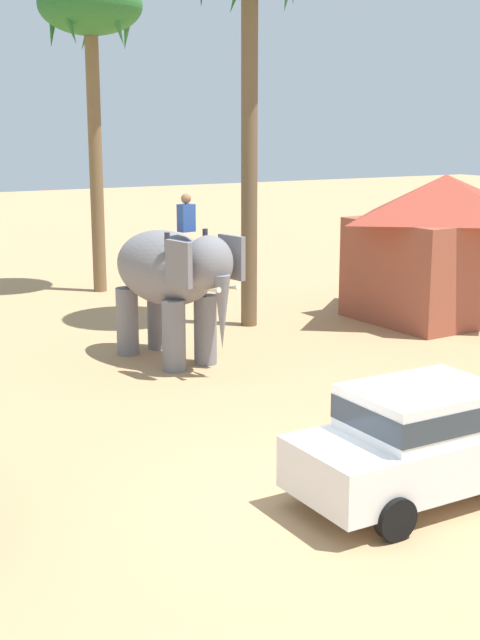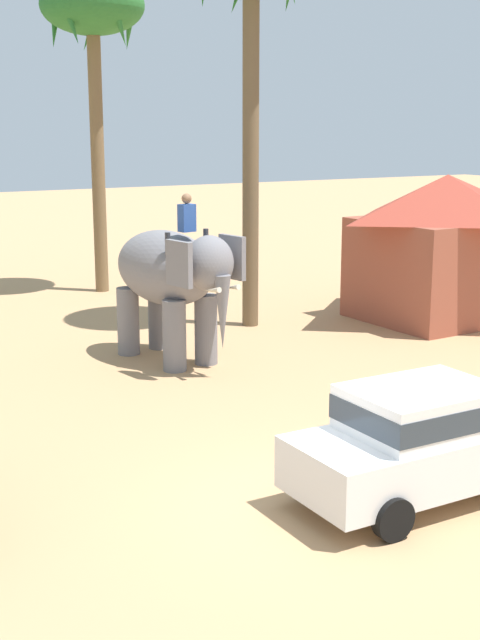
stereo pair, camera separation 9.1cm
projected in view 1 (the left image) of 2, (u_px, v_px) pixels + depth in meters
ground_plane at (321, 503)px, 12.64m from camera, size 120.00×120.00×0.00m
car_sedan_foreground at (425, 437)px, 12.63m from camera, size 4.11×1.91×1.70m
elephant_with_mahout at (171, 276)px, 19.71m from camera, size 2.19×4.00×3.88m
palm_tree_leaning_seaward at (91, 17)px, 26.62m from camera, size 3.20×3.20×9.78m
roadside_hut at (443, 243)px, 24.19m from camera, size 5.19×4.43×4.00m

